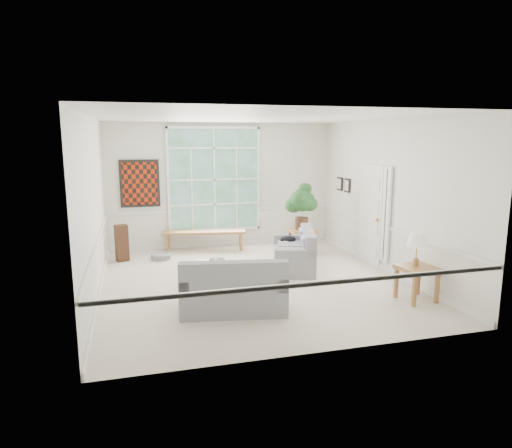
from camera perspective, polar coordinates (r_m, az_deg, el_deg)
The scene contains 24 objects.
floor at distance 8.61m, azimuth -0.30°, elevation -7.18°, with size 5.50×6.00×0.01m, color beige.
ceiling at distance 8.20m, azimuth -0.32°, elevation 13.21°, with size 5.50×6.00×0.02m, color white.
wall_back at distance 11.18m, azimuth -4.24°, elevation 4.84°, with size 5.50×0.02×3.00m, color silver.
wall_front at distance 5.47m, azimuth 7.72°, elevation -1.48°, with size 5.50×0.02×3.00m, color silver.
wall_left at distance 8.04m, azimuth -19.65°, elevation 1.91°, with size 0.02×6.00×3.00m, color silver.
wall_right at distance 9.35m, azimuth 16.24°, elevation 3.28°, with size 0.02×6.00×3.00m, color silver.
window_back at distance 11.09m, azimuth -5.23°, elevation 5.56°, with size 2.30×0.08×2.40m, color white.
entry_door at distance 9.91m, azimuth 14.12°, elevation 1.15°, with size 0.08×0.90×2.10m, color white.
door_sidelight at distance 9.36m, azimuth 16.01°, elevation 1.12°, with size 0.08×0.26×1.90m, color white.
wall_art at distance 10.93m, azimuth -14.33°, elevation 4.92°, with size 0.90×0.06×1.10m, color #571609.
wall_frame_near at distance 10.85m, azimuth 11.29°, elevation 4.75°, with size 0.04×0.26×0.32m, color black.
wall_frame_far at distance 11.21m, azimuth 10.39°, elevation 4.97°, with size 0.04×0.26×0.32m, color black.
loveseat_right at distance 9.33m, azimuth 4.72°, elevation -3.17°, with size 0.78×1.51×0.82m, color gray.
loveseat_front at distance 7.09m, azimuth -2.88°, elevation -7.44°, with size 1.61×0.83×0.87m, color gray.
coffee_table at distance 8.45m, azimuth -4.31°, elevation -6.18°, with size 1.03×0.56×0.39m, color olive.
pewter_bowl at distance 8.42m, azimuth -4.89°, elevation -4.57°, with size 0.36×0.36×0.09m, color gray.
window_bench at distance 10.96m, azimuth -6.48°, elevation -2.06°, with size 1.95×0.38×0.46m, color olive.
end_table at distance 10.65m, azimuth 5.73°, elevation -2.14°, with size 0.56×0.56×0.56m, color olive.
houseplant at distance 10.53m, azimuth 5.75°, elevation 2.26°, with size 0.63×0.63×1.08m, color #214C22, non-canonical shape.
side_table at distance 8.01m, azimuth 19.41°, elevation -7.01°, with size 0.57×0.57×0.58m, color olive.
table_lamp at distance 7.90m, azimuth 19.45°, elevation -2.95°, with size 0.33×0.33×0.57m, color white, non-canonical shape.
pet_bed at distance 10.33m, azimuth -11.81°, elevation -3.96°, with size 0.44×0.44×0.13m, color slate.
floor_speaker at distance 10.30m, azimuth -16.44°, elevation -2.30°, with size 0.25×0.20×0.80m, color #3A2013.
cat at distance 9.82m, azimuth 4.03°, elevation -1.90°, with size 0.35×0.25×0.17m, color black.
Camera 1 is at (-2.08, -7.92, 2.65)m, focal length 32.00 mm.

